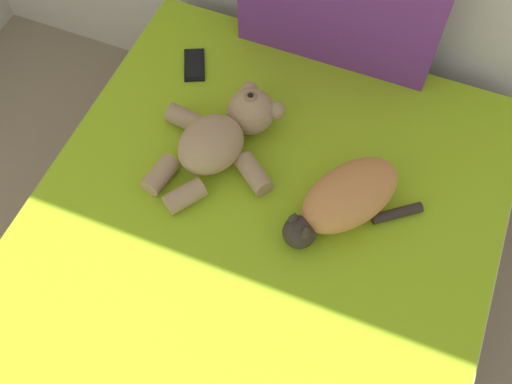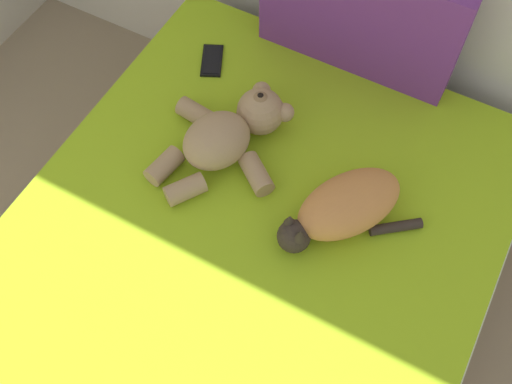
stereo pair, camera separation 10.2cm
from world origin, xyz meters
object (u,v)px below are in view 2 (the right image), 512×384
at_px(patterned_cushion, 359,15).
at_px(cell_phone, 212,61).
at_px(cat, 344,208).
at_px(teddy_bear, 229,133).
at_px(bed, 236,293).

bearing_deg(patterned_cushion, cell_phone, -151.19).
bearing_deg(cat, teddy_bear, 170.10).
xyz_separation_m(bed, cell_phone, (-0.45, 0.64, 0.26)).
xyz_separation_m(bed, cat, (0.22, 0.28, 0.33)).
bearing_deg(cell_phone, patterned_cushion, 28.81).
bearing_deg(teddy_bear, patterned_cushion, 69.66).
height_order(patterned_cushion, teddy_bear, patterned_cushion).
relative_size(bed, cat, 4.70).
bearing_deg(teddy_bear, bed, -59.18).
height_order(bed, patterned_cushion, patterned_cushion).
xyz_separation_m(teddy_bear, cell_phone, (-0.24, 0.29, -0.07)).
bearing_deg(cat, cell_phone, 151.38).
xyz_separation_m(cat, teddy_bear, (-0.43, 0.07, -0.00)).
distance_m(cat, cell_phone, 0.76).
bearing_deg(teddy_bear, cat, -9.90).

